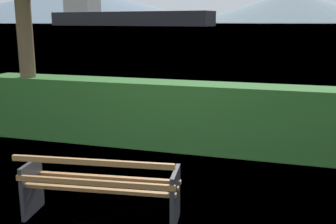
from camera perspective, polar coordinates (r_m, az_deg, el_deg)
ground_plane at (r=5.23m, az=-9.18°, el=-14.48°), size 1400.00×1400.00×0.00m
water_surface at (r=310.55m, az=16.54°, el=11.77°), size 620.00×620.00×0.00m
park_bench at (r=5.00m, az=-9.59°, el=-10.38°), size 1.95×0.80×0.87m
hedge_row at (r=7.69m, az=0.39°, el=-0.43°), size 7.76×0.73×1.26m
cargo_ship_large at (r=216.29m, az=-7.34°, el=13.59°), size 91.86×30.75×21.61m
distant_hills at (r=578.79m, az=2.30°, el=14.86°), size 871.36×414.02×51.98m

